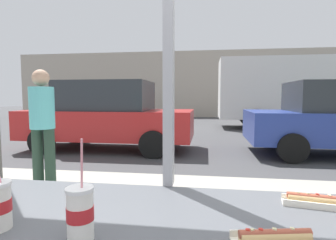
{
  "coord_description": "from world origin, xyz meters",
  "views": [
    {
      "loc": [
        0.19,
        -1.28,
        1.39
      ],
      "look_at": [
        -0.44,
        3.15,
        1.01
      ],
      "focal_mm": 28.82,
      "sensor_mm": 36.0,
      "label": 1
    }
  ],
  "objects_px": {
    "pedestrian": "(42,122)",
    "parked_car_red": "(108,116)",
    "soda_cup_right": "(80,213)",
    "box_truck": "(286,91)",
    "hotdog_tray_far": "(275,238)",
    "hotdog_tray_near": "(318,201)"
  },
  "relations": [
    {
      "from": "pedestrian",
      "to": "hotdog_tray_far",
      "type": "bearing_deg",
      "value": -46.3
    },
    {
      "from": "hotdog_tray_near",
      "to": "pedestrian",
      "type": "relative_size",
      "value": 0.18
    },
    {
      "from": "parked_car_red",
      "to": "pedestrian",
      "type": "bearing_deg",
      "value": -83.5
    },
    {
      "from": "soda_cup_right",
      "to": "hotdog_tray_far",
      "type": "bearing_deg",
      "value": 4.94
    },
    {
      "from": "soda_cup_right",
      "to": "pedestrian",
      "type": "bearing_deg",
      "value": 125.03
    },
    {
      "from": "hotdog_tray_far",
      "to": "box_truck",
      "type": "distance_m",
      "value": 12.32
    },
    {
      "from": "soda_cup_right",
      "to": "parked_car_red",
      "type": "height_order",
      "value": "parked_car_red"
    },
    {
      "from": "box_truck",
      "to": "soda_cup_right",
      "type": "bearing_deg",
      "value": -108.2
    },
    {
      "from": "hotdog_tray_near",
      "to": "box_truck",
      "type": "xyz_separation_m",
      "value": [
        3.06,
        11.51,
        0.7
      ]
    },
    {
      "from": "parked_car_red",
      "to": "pedestrian",
      "type": "height_order",
      "value": "parked_car_red"
    },
    {
      "from": "parked_car_red",
      "to": "soda_cup_right",
      "type": "bearing_deg",
      "value": -70.12
    },
    {
      "from": "pedestrian",
      "to": "box_truck",
      "type": "bearing_deg",
      "value": 58.56
    },
    {
      "from": "hotdog_tray_far",
      "to": "box_truck",
      "type": "xyz_separation_m",
      "value": [
        3.31,
        11.85,
        0.7
      ]
    },
    {
      "from": "pedestrian",
      "to": "parked_car_red",
      "type": "bearing_deg",
      "value": 96.5
    },
    {
      "from": "soda_cup_right",
      "to": "hotdog_tray_near",
      "type": "distance_m",
      "value": 0.94
    },
    {
      "from": "hotdog_tray_near",
      "to": "box_truck",
      "type": "bearing_deg",
      "value": 75.13
    },
    {
      "from": "parked_car_red",
      "to": "box_truck",
      "type": "xyz_separation_m",
      "value": [
        6.11,
        5.83,
        0.75
      ]
    },
    {
      "from": "soda_cup_right",
      "to": "parked_car_red",
      "type": "bearing_deg",
      "value": 109.88
    },
    {
      "from": "hotdog_tray_far",
      "to": "hotdog_tray_near",
      "type": "bearing_deg",
      "value": 52.93
    },
    {
      "from": "hotdog_tray_near",
      "to": "pedestrian",
      "type": "height_order",
      "value": "pedestrian"
    },
    {
      "from": "hotdog_tray_far",
      "to": "parked_car_red",
      "type": "xyz_separation_m",
      "value": [
        -2.8,
        6.02,
        -0.05
      ]
    },
    {
      "from": "hotdog_tray_far",
      "to": "parked_car_red",
      "type": "distance_m",
      "value": 6.64
    }
  ]
}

